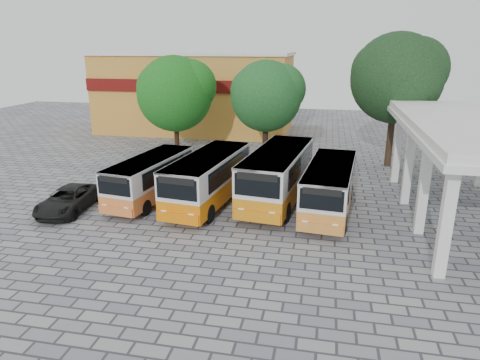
% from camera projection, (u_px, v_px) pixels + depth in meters
% --- Properties ---
extents(ground, '(90.00, 90.00, 0.00)m').
position_uv_depth(ground, '(258.00, 234.00, 21.26)').
color(ground, slate).
rests_on(ground, ground).
extents(terminal_shelter, '(6.80, 15.80, 5.40)m').
position_uv_depth(terminal_shelter, '(477.00, 130.00, 21.53)').
color(terminal_shelter, silver).
rests_on(terminal_shelter, ground).
extents(shophouse_block, '(20.40, 10.40, 8.30)m').
position_uv_depth(shophouse_block, '(197.00, 92.00, 46.38)').
color(shophouse_block, '#BA7C2B').
rests_on(shophouse_block, ground).
extents(bus_far_left, '(3.21, 7.52, 2.62)m').
position_uv_depth(bus_far_left, '(151.00, 176.00, 25.58)').
color(bus_far_left, orange).
rests_on(bus_far_left, ground).
extents(bus_centre_left, '(3.48, 8.43, 2.94)m').
position_uv_depth(bus_centre_left, '(209.00, 176.00, 24.85)').
color(bus_centre_left, '#DC6B01').
rests_on(bus_centre_left, ground).
extents(bus_centre_right, '(3.72, 9.01, 3.15)m').
position_uv_depth(bus_centre_right, '(278.00, 173.00, 25.15)').
color(bus_centre_right, '#C9730A').
rests_on(bus_centre_right, ground).
extents(bus_far_right, '(3.10, 7.89, 2.77)m').
position_uv_depth(bus_far_right, '(330.00, 185.00, 23.56)').
color(bus_far_right, orange).
rests_on(bus_far_right, ground).
extents(tree_left, '(6.69, 6.38, 8.25)m').
position_uv_depth(tree_left, '(176.00, 91.00, 36.10)').
color(tree_left, '#321D0D').
rests_on(tree_left, ground).
extents(tree_middle, '(5.77, 5.50, 7.97)m').
position_uv_depth(tree_middle, '(267.00, 94.00, 33.01)').
color(tree_middle, black).
rests_on(tree_middle, ground).
extents(tree_right, '(6.96, 6.62, 9.99)m').
position_uv_depth(tree_right, '(398.00, 75.00, 31.32)').
color(tree_right, '#39281A').
rests_on(tree_right, ground).
extents(parked_car, '(2.62, 4.93, 1.32)m').
position_uv_depth(parked_car, '(68.00, 200.00, 24.11)').
color(parked_car, black).
rests_on(parked_car, ground).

